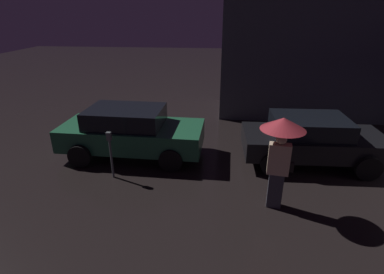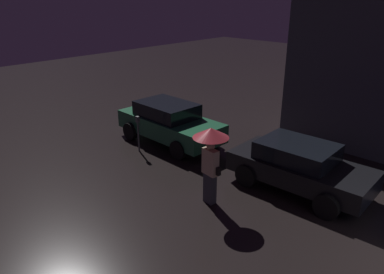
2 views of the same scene
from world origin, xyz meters
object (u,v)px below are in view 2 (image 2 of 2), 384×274
at_px(parked_car_green, 169,122).
at_px(parked_car_black, 299,166).
at_px(parking_meter, 138,130).
at_px(pedestrian_with_umbrella, 211,148).

height_order(parked_car_green, parked_car_black, parked_car_green).
bearing_deg(parking_meter, parked_car_green, 84.08).
relative_size(parked_car_black, pedestrian_with_umbrella, 1.86).
bearing_deg(parked_car_green, parked_car_black, 2.23).
distance_m(parked_car_black, parking_meter, 5.74).
height_order(parked_car_black, pedestrian_with_umbrella, pedestrian_with_umbrella).
xyz_separation_m(parked_car_green, parking_meter, (-0.14, -1.39, 0.01)).
height_order(pedestrian_with_umbrella, parking_meter, pedestrian_with_umbrella).
xyz_separation_m(pedestrian_with_umbrella, parking_meter, (-4.18, 0.90, -0.81)).
distance_m(parked_car_green, pedestrian_with_umbrella, 4.71).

